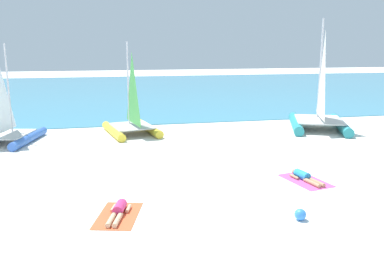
{
  "coord_description": "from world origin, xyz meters",
  "views": [
    {
      "loc": [
        -3.59,
        -10.92,
        4.7
      ],
      "look_at": [
        0.0,
        5.79,
        1.2
      ],
      "focal_mm": 37.47,
      "sensor_mm": 36.0,
      "label": 1
    }
  ],
  "objects_px": {
    "sunbather_left": "(119,210)",
    "sunbather_right": "(304,177)",
    "sailboat_yellow": "(132,121)",
    "sailboat_teal": "(319,113)",
    "towel_right": "(305,181)",
    "sailboat_blue": "(8,129)",
    "towel_left": "(118,215)",
    "beach_ball": "(300,214)"
  },
  "relations": [
    {
      "from": "sunbather_left",
      "to": "sunbather_right",
      "type": "height_order",
      "value": "same"
    },
    {
      "from": "sailboat_yellow",
      "to": "sailboat_teal",
      "type": "bearing_deg",
      "value": -17.09
    },
    {
      "from": "towel_right",
      "to": "sunbather_right",
      "type": "xyz_separation_m",
      "value": [
        -0.01,
        0.07,
        0.13
      ]
    },
    {
      "from": "sailboat_blue",
      "to": "towel_right",
      "type": "distance_m",
      "value": 14.34
    },
    {
      "from": "sunbather_right",
      "to": "sunbather_left",
      "type": "bearing_deg",
      "value": -177.31
    },
    {
      "from": "sailboat_blue",
      "to": "sunbather_right",
      "type": "height_order",
      "value": "sailboat_blue"
    },
    {
      "from": "towel_left",
      "to": "beach_ball",
      "type": "height_order",
      "value": "beach_ball"
    },
    {
      "from": "towel_left",
      "to": "towel_right",
      "type": "relative_size",
      "value": 1.0
    },
    {
      "from": "towel_left",
      "to": "sunbather_right",
      "type": "height_order",
      "value": "sunbather_right"
    },
    {
      "from": "sunbather_left",
      "to": "sailboat_teal",
      "type": "bearing_deg",
      "value": 54.69
    },
    {
      "from": "sunbather_right",
      "to": "sailboat_teal",
      "type": "bearing_deg",
      "value": 46.58
    },
    {
      "from": "sailboat_teal",
      "to": "sunbather_right",
      "type": "height_order",
      "value": "sailboat_teal"
    },
    {
      "from": "sailboat_yellow",
      "to": "sunbather_right",
      "type": "relative_size",
      "value": 3.17
    },
    {
      "from": "sailboat_yellow",
      "to": "sunbather_right",
      "type": "xyz_separation_m",
      "value": [
        5.52,
        -9.06,
        -0.61
      ]
    },
    {
      "from": "sunbather_left",
      "to": "sunbather_right",
      "type": "distance_m",
      "value": 6.8
    },
    {
      "from": "sunbather_right",
      "to": "beach_ball",
      "type": "relative_size",
      "value": 4.79
    },
    {
      "from": "towel_left",
      "to": "towel_right",
      "type": "height_order",
      "value": "same"
    },
    {
      "from": "sunbather_left",
      "to": "sailboat_blue",
      "type": "bearing_deg",
      "value": 131.84
    },
    {
      "from": "towel_left",
      "to": "sailboat_teal",
      "type": "bearing_deg",
      "value": 39.94
    },
    {
      "from": "sailboat_blue",
      "to": "beach_ball",
      "type": "xyz_separation_m",
      "value": [
        9.91,
        -11.32,
        -0.56
      ]
    },
    {
      "from": "sunbather_left",
      "to": "towel_right",
      "type": "bearing_deg",
      "value": 28.33
    },
    {
      "from": "towel_left",
      "to": "towel_right",
      "type": "bearing_deg",
      "value": 13.93
    },
    {
      "from": "towel_right",
      "to": "sunbather_left",
      "type": "bearing_deg",
      "value": -166.56
    },
    {
      "from": "sailboat_blue",
      "to": "sunbather_right",
      "type": "relative_size",
      "value": 3.1
    },
    {
      "from": "sailboat_teal",
      "to": "towel_right",
      "type": "distance_m",
      "value": 9.62
    },
    {
      "from": "sailboat_yellow",
      "to": "towel_right",
      "type": "distance_m",
      "value": 10.7
    },
    {
      "from": "sailboat_blue",
      "to": "towel_left",
      "type": "relative_size",
      "value": 2.55
    },
    {
      "from": "sailboat_teal",
      "to": "sailboat_blue",
      "type": "bearing_deg",
      "value": -158.48
    },
    {
      "from": "sailboat_teal",
      "to": "towel_right",
      "type": "bearing_deg",
      "value": -99.62
    },
    {
      "from": "towel_right",
      "to": "sailboat_yellow",
      "type": "bearing_deg",
      "value": 121.22
    },
    {
      "from": "beach_ball",
      "to": "sailboat_teal",
      "type": "bearing_deg",
      "value": 58.62
    },
    {
      "from": "towel_left",
      "to": "beach_ball",
      "type": "relative_size",
      "value": 5.83
    },
    {
      "from": "sailboat_yellow",
      "to": "sailboat_teal",
      "type": "relative_size",
      "value": 0.79
    },
    {
      "from": "sailboat_blue",
      "to": "beach_ball",
      "type": "relative_size",
      "value": 14.88
    },
    {
      "from": "towel_right",
      "to": "beach_ball",
      "type": "bearing_deg",
      "value": -120.11
    },
    {
      "from": "towel_left",
      "to": "sailboat_blue",
      "type": "bearing_deg",
      "value": 116.71
    },
    {
      "from": "sailboat_yellow",
      "to": "sailboat_teal",
      "type": "xyz_separation_m",
      "value": [
        10.58,
        -0.99,
        0.19
      ]
    },
    {
      "from": "beach_ball",
      "to": "towel_right",
      "type": "bearing_deg",
      "value": 59.89
    },
    {
      "from": "sailboat_teal",
      "to": "sunbather_right",
      "type": "xyz_separation_m",
      "value": [
        -5.06,
        -8.07,
        -0.8
      ]
    },
    {
      "from": "sailboat_blue",
      "to": "beach_ball",
      "type": "bearing_deg",
      "value": -35.61
    },
    {
      "from": "sailboat_teal",
      "to": "sunbather_left",
      "type": "bearing_deg",
      "value": -117.99
    },
    {
      "from": "sailboat_yellow",
      "to": "beach_ball",
      "type": "distance_m",
      "value": 12.71
    }
  ]
}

